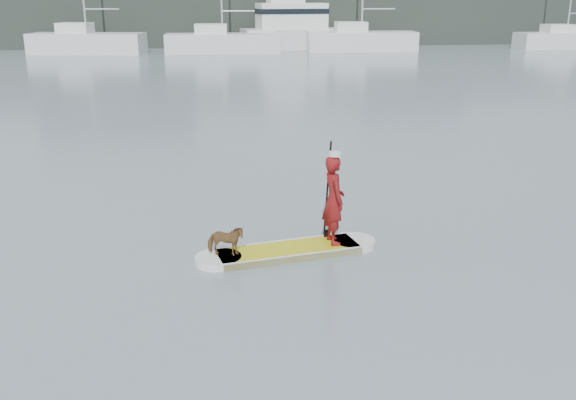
{
  "coord_description": "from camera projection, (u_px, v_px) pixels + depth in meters",
  "views": [
    {
      "loc": [
        -3.32,
        -7.43,
        4.35
      ],
      "look_at": [
        -1.75,
        2.92,
        1.0
      ],
      "focal_mm": 40.0,
      "sensor_mm": 36.0,
      "label": 1
    }
  ],
  "objects": [
    {
      "name": "ground",
      "position": [
        446.0,
        328.0,
        8.79
      ],
      "size": [
        140.0,
        140.0,
        0.0
      ],
      "primitive_type": "plane",
      "color": "slate",
      "rests_on": "ground"
    },
    {
      "name": "sailboat_e",
      "position": [
        360.0,
        39.0,
        52.19
      ],
      "size": [
        9.02,
        3.58,
        12.78
      ],
      "rotation": [
        0.0,
        0.0,
        -0.08
      ],
      "color": "silver",
      "rests_on": "ground"
    },
    {
      "name": "dog",
      "position": [
        225.0,
        241.0,
        10.84
      ],
      "size": [
        0.67,
        0.39,
        0.53
      ],
      "primitive_type": "imported",
      "rotation": [
        0.0,
        0.0,
        1.4
      ],
      "color": "brown",
      "rests_on": "paddleboard"
    },
    {
      "name": "motor_yacht_a",
      "position": [
        298.0,
        28.0,
        53.92
      ],
      "size": [
        10.6,
        4.39,
        6.17
      ],
      "rotation": [
        0.0,
        0.0,
        0.12
      ],
      "color": "silver",
      "rests_on": "ground"
    },
    {
      "name": "paddle",
      "position": [
        327.0,
        202.0,
        11.56
      ],
      "size": [
        0.1,
        0.3,
        2.0
      ],
      "rotation": [
        0.0,
        0.0,
        0.17
      ],
      "color": "black",
      "rests_on": "ground"
    },
    {
      "name": "paddleboard",
      "position": [
        288.0,
        251.0,
        11.27
      ],
      "size": [
        3.26,
        1.23,
        0.12
      ],
      "rotation": [
        0.0,
        0.0,
        0.17
      ],
      "color": "gold",
      "rests_on": "ground"
    },
    {
      "name": "sailboat_f",
      "position": [
        565.0,
        38.0,
        54.36
      ],
      "size": [
        8.52,
        2.55,
        12.75
      ],
      "rotation": [
        0.0,
        0.0,
        0.0
      ],
      "color": "silver",
      "rests_on": "ground"
    },
    {
      "name": "sailboat_d",
      "position": [
        222.0,
        41.0,
        50.45
      ],
      "size": [
        9.05,
        3.26,
        13.13
      ],
      "rotation": [
        0.0,
        0.0,
        -0.06
      ],
      "color": "silver",
      "rests_on": "ground"
    },
    {
      "name": "white_cap",
      "position": [
        335.0,
        154.0,
        11.01
      ],
      "size": [
        0.22,
        0.22,
        0.07
      ],
      "primitive_type": "cylinder",
      "color": "silver",
      "rests_on": "paddler"
    },
    {
      "name": "shore_mass",
      "position": [
        224.0,
        11.0,
        57.79
      ],
      "size": [
        90.0,
        6.0,
        6.0
      ],
      "primitive_type": "cube",
      "color": "black",
      "rests_on": "ground"
    },
    {
      "name": "sailboat_c",
      "position": [
        86.0,
        42.0,
        49.73
      ],
      "size": [
        9.1,
        4.52,
        12.5
      ],
      "rotation": [
        0.0,
        0.0,
        -0.19
      ],
      "color": "silver",
      "rests_on": "ground"
    },
    {
      "name": "paddler",
      "position": [
        334.0,
        200.0,
        11.27
      ],
      "size": [
        0.45,
        0.62,
        1.59
      ],
      "primitive_type": "imported",
      "rotation": [
        0.0,
        0.0,
        1.69
      ],
      "color": "maroon",
      "rests_on": "paddleboard"
    }
  ]
}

